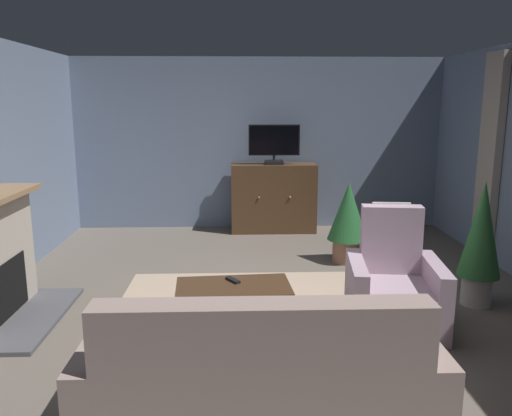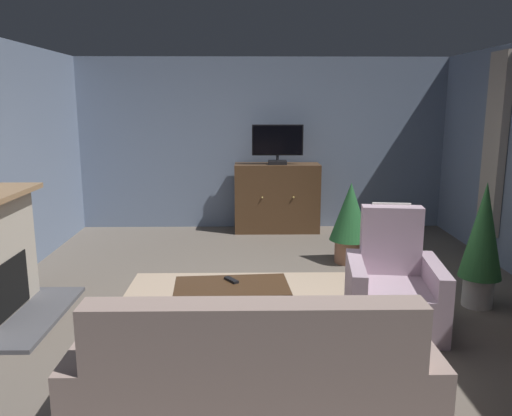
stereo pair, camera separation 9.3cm
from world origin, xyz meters
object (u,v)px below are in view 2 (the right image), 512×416
potted_plant_on_hearth_side (350,218)px  cat (117,330)px  coffee_table (232,291)px  armchair_beside_cabinet (393,291)px  tv_cabinet (277,199)px  potted_plant_leafy_by_curtain (483,239)px  tv_remote (231,280)px  sofa_floral (253,391)px  television (278,143)px

potted_plant_on_hearth_side → cat: size_ratio=1.42×
coffee_table → armchair_beside_cabinet: (1.47, 0.20, -0.08)m
armchair_beside_cabinet → potted_plant_on_hearth_side: size_ratio=1.04×
tv_cabinet → potted_plant_leafy_by_curtain: potted_plant_leafy_by_curtain is taller
tv_cabinet → tv_remote: bearing=-99.5°
sofa_floral → cat: (-1.15, 1.33, -0.23)m
television → coffee_table: bearing=-99.3°
sofa_floral → potted_plant_on_hearth_side: 3.75m
tv_remote → potted_plant_leafy_by_curtain: (2.46, 0.53, 0.22)m
coffee_table → tv_remote: (-0.01, 0.10, 0.07)m
tv_cabinet → tv_remote: (-0.61, -3.62, -0.04)m
television → potted_plant_on_hearth_side: 1.97m
coffee_table → tv_remote: 0.12m
armchair_beside_cabinet → cat: (-2.45, -0.31, -0.23)m
potted_plant_leafy_by_curtain → tv_cabinet: bearing=120.9°
coffee_table → potted_plant_leafy_by_curtain: size_ratio=0.81×
coffee_table → potted_plant_on_hearth_side: bearing=55.4°
coffee_table → cat: size_ratio=1.40×
coffee_table → television: bearing=80.7°
tv_cabinet → potted_plant_leafy_by_curtain: size_ratio=1.04×
tv_cabinet → sofa_floral: size_ratio=0.63×
coffee_table → armchair_beside_cabinet: bearing=7.8°
armchair_beside_cabinet → potted_plant_leafy_by_curtain: bearing=23.5°
potted_plant_on_hearth_side → television: bearing=117.7°
television → potted_plant_leafy_by_curtain: bearing=-58.7°
coffee_table → potted_plant_on_hearth_side: (1.43, 2.08, 0.17)m
television → coffee_table: 3.84m
tv_cabinet → tv_remote: size_ratio=7.77×
television → cat: size_ratio=1.08×
armchair_beside_cabinet → cat: armchair_beside_cabinet is taller
tv_remote → potted_plant_on_hearth_side: 2.45m
coffee_table → sofa_floral: (0.17, -1.44, -0.08)m
tv_cabinet → coffee_table: (-0.60, -3.72, -0.10)m
potted_plant_on_hearth_side → sofa_floral: bearing=-109.7°
coffee_table → potted_plant_on_hearth_side: potted_plant_on_hearth_side is taller
potted_plant_on_hearth_side → potted_plant_leafy_by_curtain: size_ratio=0.82×
tv_remote → sofa_floral: 1.56m
potted_plant_on_hearth_side → tv_remote: bearing=-126.0°
tv_cabinet → sofa_floral: 5.18m
cat → coffee_table: bearing=6.4°
sofa_floral → armchair_beside_cabinet: 2.09m
tv_remote → cat: 1.07m
tv_remote → potted_plant_on_hearth_side: (1.44, 1.98, 0.10)m
potted_plant_leafy_by_curtain → tv_remote: bearing=-167.9°
tv_remote → sofa_floral: (0.18, -1.54, -0.14)m
sofa_floral → armchair_beside_cabinet: armchair_beside_cabinet is taller
potted_plant_leafy_by_curtain → coffee_table: bearing=-165.6°
tv_remote → television: bearing=-44.0°
coffee_table → armchair_beside_cabinet: size_ratio=0.94×
sofa_floral → potted_plant_leafy_by_curtain: size_ratio=1.65×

